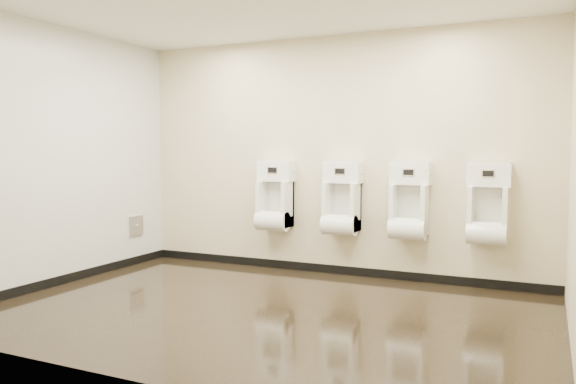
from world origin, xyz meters
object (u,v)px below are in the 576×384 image
urinal_0 (275,201)px  urinal_3 (488,210)px  access_panel (136,226)px  urinal_2 (409,207)px  urinal_1 (341,204)px

urinal_0 → urinal_3: (2.45, 0.00, 0.00)m
access_panel → urinal_3: size_ratio=0.30×
urinal_2 → urinal_1: bearing=180.0°
urinal_0 → urinal_2: 1.64m
urinal_0 → urinal_1: bearing=0.0°
urinal_2 → urinal_3: same height
urinal_3 → access_panel: bearing=-174.6°
urinal_1 → urinal_2: 0.78m
urinal_1 → urinal_2: bearing=0.0°
access_panel → urinal_0: (1.79, 0.40, 0.35)m
urinal_1 → urinal_3: 1.59m
access_panel → urinal_1: size_ratio=0.30×
urinal_1 → urinal_3: size_ratio=1.00×
urinal_0 → urinal_1: same height
urinal_2 → urinal_0: bearing=180.0°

